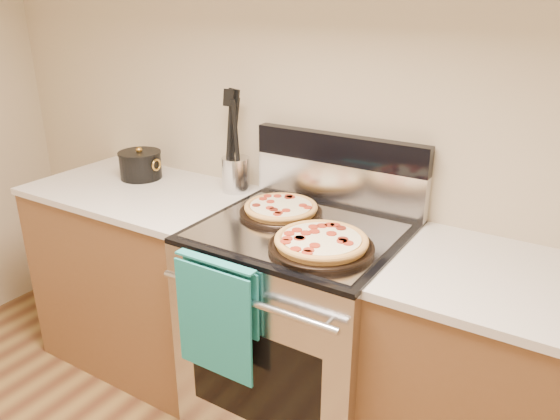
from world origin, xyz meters
The scene contains 17 objects.
wall_back centered at (0.00, 2.00, 1.35)m, with size 4.00×4.00×0.00m, color #C6B68F.
range_body centered at (0.00, 1.65, 0.45)m, with size 0.76×0.68×0.90m, color #B7B7BC.
oven_window centered at (0.00, 1.31, 0.45)m, with size 0.56×0.01×0.40m, color black.
cooktop centered at (0.00, 1.65, 0.91)m, with size 0.76×0.68×0.02m, color black.
backsplash_lower centered at (0.00, 1.96, 1.01)m, with size 0.76×0.06×0.18m, color silver.
backsplash_upper centered at (0.00, 1.96, 1.16)m, with size 0.76×0.06×0.12m, color black.
oven_handle centered at (0.00, 1.27, 0.80)m, with size 0.03×0.03×0.70m, color silver.
dish_towel centered at (-0.12, 1.27, 0.70)m, with size 0.32×0.05×0.42m, color teal, non-canonical shape.
foil_sheet centered at (0.00, 1.62, 0.92)m, with size 0.70×0.55×0.01m, color gray.
cabinet_left centered at (-0.88, 1.68, 0.44)m, with size 1.00×0.62×0.88m, color brown.
countertop_left centered at (-0.88, 1.68, 0.90)m, with size 1.02×0.64×0.03m, color beige.
cabinet_right centered at (0.88, 1.68, 0.44)m, with size 1.00×0.62×0.88m, color brown.
countertop_right centered at (0.88, 1.68, 0.90)m, with size 1.02×0.64×0.03m, color beige.
pepperoni_pizza_back centered at (-0.13, 1.72, 0.95)m, with size 0.33×0.33×0.04m, color #C6823C, non-canonical shape.
pepperoni_pizza_front centered at (0.15, 1.52, 0.95)m, with size 0.36×0.36×0.05m, color #C6823C, non-canonical shape.
utensil_crock centered at (-0.48, 1.89, 0.99)m, with size 0.13×0.13×0.16m, color silver.
saucepan centered at (-0.98, 1.79, 0.97)m, with size 0.20×0.20×0.12m, color black.
Camera 1 is at (0.94, 0.00, 1.75)m, focal length 35.00 mm.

